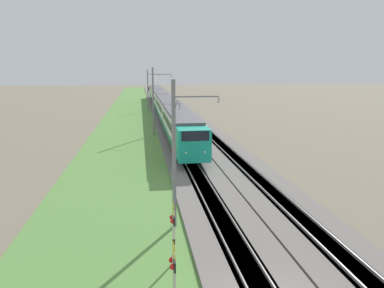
{
  "coord_description": "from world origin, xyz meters",
  "views": [
    {
      "loc": [
        -11.82,
        4.46,
        8.73
      ],
      "look_at": [
        20.14,
        0.0,
        2.25
      ],
      "focal_mm": 35.0,
      "sensor_mm": 36.0,
      "label": 1
    }
  ],
  "objects_px": {
    "passenger_train": "(163,102)",
    "crossing_signal_aux": "(173,229)",
    "crossing_signal_near": "(174,276)",
    "catenary_mast_near": "(175,154)",
    "catenary_mast_far": "(148,90)",
    "catenary_mast_mid": "(154,101)"
  },
  "relations": [
    {
      "from": "crossing_signal_aux",
      "to": "catenary_mast_far",
      "type": "xyz_separation_m",
      "value": [
        63.4,
        -0.48,
        2.67
      ]
    },
    {
      "from": "crossing_signal_aux",
      "to": "catenary_mast_far",
      "type": "relative_size",
      "value": 0.34
    },
    {
      "from": "passenger_train",
      "to": "catenary_mast_mid",
      "type": "xyz_separation_m",
      "value": [
        -23.82,
        2.66,
        2.22
      ]
    },
    {
      "from": "catenary_mast_near",
      "to": "catenary_mast_far",
      "type": "height_order",
      "value": "catenary_mast_far"
    },
    {
      "from": "crossing_signal_near",
      "to": "crossing_signal_aux",
      "type": "height_order",
      "value": "crossing_signal_near"
    },
    {
      "from": "passenger_train",
      "to": "catenary_mast_far",
      "type": "bearing_deg",
      "value": -155.67
    },
    {
      "from": "passenger_train",
      "to": "crossing_signal_near",
      "type": "height_order",
      "value": "passenger_train"
    },
    {
      "from": "passenger_train",
      "to": "crossing_signal_near",
      "type": "relative_size",
      "value": 28.27
    },
    {
      "from": "crossing_signal_aux",
      "to": "catenary_mast_mid",
      "type": "distance_m",
      "value": 33.82
    },
    {
      "from": "catenary_mast_mid",
      "to": "crossing_signal_near",
      "type": "bearing_deg",
      "value": 178.76
    },
    {
      "from": "crossing_signal_near",
      "to": "catenary_mast_far",
      "type": "bearing_deg",
      "value": -90.69
    },
    {
      "from": "catenary_mast_mid",
      "to": "crossing_signal_aux",
      "type": "bearing_deg",
      "value": 179.19
    },
    {
      "from": "passenger_train",
      "to": "catenary_mast_mid",
      "type": "relative_size",
      "value": 9.55
    },
    {
      "from": "crossing_signal_aux",
      "to": "catenary_mast_mid",
      "type": "relative_size",
      "value": 0.33
    },
    {
      "from": "crossing_signal_aux",
      "to": "catenary_mast_near",
      "type": "relative_size",
      "value": 0.36
    },
    {
      "from": "catenary_mast_near",
      "to": "catenary_mast_mid",
      "type": "xyz_separation_m",
      "value": [
        29.7,
        0.0,
        0.37
      ]
    },
    {
      "from": "passenger_train",
      "to": "crossing_signal_aux",
      "type": "relative_size",
      "value": 29.1
    },
    {
      "from": "crossing_signal_near",
      "to": "catenary_mast_near",
      "type": "distance_m",
      "value": 8.36
    },
    {
      "from": "crossing_signal_aux",
      "to": "catenary_mast_mid",
      "type": "xyz_separation_m",
      "value": [
        33.7,
        -0.47,
        2.85
      ]
    },
    {
      "from": "crossing_signal_aux",
      "to": "catenary_mast_near",
      "type": "bearing_deg",
      "value": -96.83
    },
    {
      "from": "catenary_mast_far",
      "to": "catenary_mast_near",
      "type": "bearing_deg",
      "value": -180.0
    },
    {
      "from": "crossing_signal_aux",
      "to": "catenary_mast_near",
      "type": "height_order",
      "value": "catenary_mast_near"
    }
  ]
}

